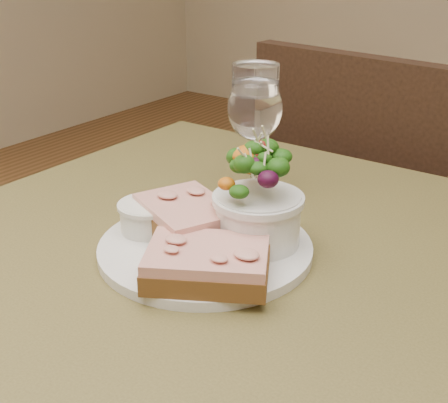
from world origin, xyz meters
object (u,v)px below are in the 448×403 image
Objects in this scene: sandwich_front at (207,263)px; wine_glass at (255,112)px; chair_far at (372,305)px; dinner_plate at (205,248)px; sandwich_back at (186,216)px; salad_bowl at (258,197)px; cafe_table at (228,326)px; ramekin at (149,215)px.

wine_glass is (-0.10, 0.24, 0.09)m from sandwich_front.
chair_far reaches higher than dinner_plate.
sandwich_back is 0.84× the size of wine_glass.
salad_bowl is at bearing 38.88° from dinner_plate.
salad_bowl reaches higher than dinner_plate.
salad_bowl is at bearing 104.24° from chair_far.
salad_bowl is at bearing 60.96° from sandwich_front.
ramekin is at bearing -167.53° from cafe_table.
sandwich_front is (0.02, -0.07, 0.13)m from cafe_table.
salad_bowl is (-0.00, 0.10, 0.04)m from sandwich_front.
cafe_table is 6.30× the size of salad_bowl.
chair_far reaches higher than cafe_table.
dinner_plate is 1.59× the size of sandwich_front.
sandwich_back is at bearing -174.31° from cafe_table.
chair_far reaches higher than sandwich_back.
dinner_plate is 1.72× the size of sandwich_back.
cafe_table is at bearing 12.47° from ramekin.
cafe_table is 0.89× the size of chair_far.
dinner_plate is 0.08m from sandwich_front.
sandwich_back is 2.12× the size of ramekin.
dinner_plate is 1.45× the size of wine_glass.
sandwich_front is 0.11m from sandwich_back.
chair_far is 0.77m from wine_glass.
dinner_plate is 0.09m from salad_bowl.
wine_glass is at bearing 119.22° from sandwich_back.
wine_glass reaches higher than sandwich_front.
ramekin is at bearing -98.60° from wine_glass.
sandwich_back is at bearing -84.50° from wine_glass.
ramekin is 0.40× the size of wine_glass.
salad_bowl reaches higher than cafe_table.
salad_bowl is (0.02, 0.03, 0.17)m from cafe_table.
cafe_table is 11.45× the size of ramekin.
sandwich_back is at bearing -158.60° from salad_bowl.
cafe_table is 0.17m from ramekin.
dinner_plate is 0.05m from sandwich_back.
wine_glass is (0.03, 0.19, 0.09)m from ramekin.
wine_glass is (-0.08, 0.17, 0.22)m from cafe_table.
cafe_table is 0.77m from chair_far.
wine_glass reaches higher than cafe_table.
sandwich_front is at bearing -67.63° from wine_glass.
sandwich_front is 2.28× the size of ramekin.
sandwich_front is 0.14m from ramekin.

